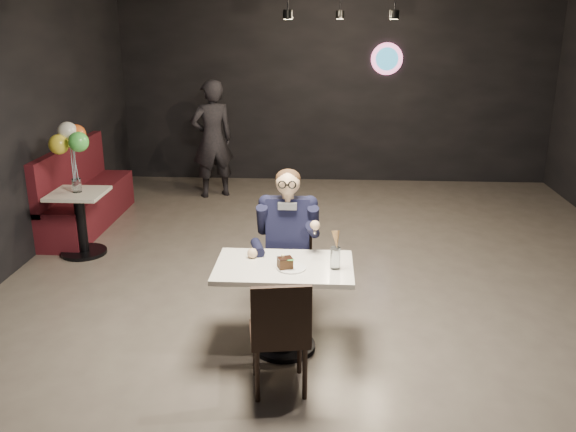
# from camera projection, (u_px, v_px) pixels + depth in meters

# --- Properties ---
(floor) EXTENTS (9.00, 9.00, 0.00)m
(floor) POSITION_uv_depth(u_px,v_px,m) (339.00, 294.00, 6.09)
(floor) COLOR #6C625A
(floor) RESTS_ON ground
(wall_sign) EXTENTS (0.50, 0.06, 0.50)m
(wall_sign) POSITION_uv_depth(u_px,v_px,m) (387.00, 59.00, 9.67)
(wall_sign) COLOR pink
(wall_sign) RESTS_ON floor
(main_table) EXTENTS (1.10, 0.70, 0.75)m
(main_table) POSITION_uv_depth(u_px,v_px,m) (284.00, 307.00, 4.98)
(main_table) COLOR white
(main_table) RESTS_ON floor
(chair_far) EXTENTS (0.42, 0.46, 0.92)m
(chair_far) POSITION_uv_depth(u_px,v_px,m) (288.00, 271.00, 5.47)
(chair_far) COLOR black
(chair_far) RESTS_ON floor
(chair_near) EXTENTS (0.49, 0.52, 0.92)m
(chair_near) POSITION_uv_depth(u_px,v_px,m) (279.00, 332.00, 4.42)
(chair_near) COLOR black
(chair_near) RESTS_ON floor
(seated_man) EXTENTS (0.60, 0.80, 1.44)m
(seated_man) POSITION_uv_depth(u_px,v_px,m) (288.00, 244.00, 5.39)
(seated_man) COLOR black
(seated_man) RESTS_ON floor
(dessert_plate) EXTENTS (0.24, 0.24, 0.01)m
(dessert_plate) POSITION_uv_depth(u_px,v_px,m) (291.00, 268.00, 4.79)
(dessert_plate) COLOR white
(dessert_plate) RESTS_ON main_table
(cake_slice) EXTENTS (0.13, 0.12, 0.08)m
(cake_slice) POSITION_uv_depth(u_px,v_px,m) (285.00, 263.00, 4.77)
(cake_slice) COLOR black
(cake_slice) RESTS_ON dessert_plate
(mint_leaf) EXTENTS (0.07, 0.04, 0.01)m
(mint_leaf) POSITION_uv_depth(u_px,v_px,m) (290.00, 260.00, 4.72)
(mint_leaf) COLOR green
(mint_leaf) RESTS_ON cake_slice
(sundae_glass) EXTENTS (0.08, 0.08, 0.18)m
(sundae_glass) POSITION_uv_depth(u_px,v_px,m) (335.00, 258.00, 4.77)
(sundae_glass) COLOR silver
(sundae_glass) RESTS_ON main_table
(wafer_cone) EXTENTS (0.08, 0.08, 0.14)m
(wafer_cone) POSITION_uv_depth(u_px,v_px,m) (336.00, 239.00, 4.71)
(wafer_cone) COLOR #B97E4B
(wafer_cone) RESTS_ON sundae_glass
(booth_bench) EXTENTS (0.54, 2.14, 1.07)m
(booth_bench) POSITION_uv_depth(u_px,v_px,m) (87.00, 186.00, 7.92)
(booth_bench) COLOR #4A1014
(booth_bench) RESTS_ON floor
(side_table) EXTENTS (0.60, 0.60, 0.75)m
(side_table) POSITION_uv_depth(u_px,v_px,m) (81.00, 223.00, 7.00)
(side_table) COLOR white
(side_table) RESTS_ON floor
(balloon_vase) EXTENTS (0.10, 0.10, 0.15)m
(balloon_vase) POSITION_uv_depth(u_px,v_px,m) (77.00, 185.00, 6.86)
(balloon_vase) COLOR silver
(balloon_vase) RESTS_ON side_table
(balloon_bunch) EXTENTS (0.40, 0.40, 0.67)m
(balloon_bunch) POSITION_uv_depth(u_px,v_px,m) (73.00, 150.00, 6.74)
(balloon_bunch) COLOR yellow
(balloon_bunch) RESTS_ON balloon_vase
(passerby) EXTENTS (0.77, 0.67, 1.77)m
(passerby) POSITION_uv_depth(u_px,v_px,m) (212.00, 139.00, 9.16)
(passerby) COLOR black
(passerby) RESTS_ON floor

